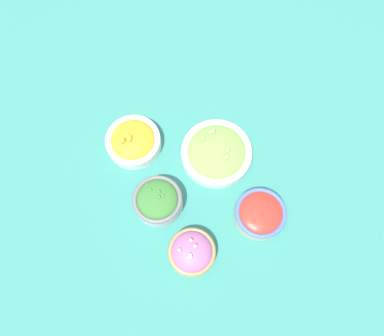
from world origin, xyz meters
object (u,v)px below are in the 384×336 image
object	(u,v)px
bowl_broccoli	(158,201)
bowl_squash	(133,141)
bowl_red_onion	(192,252)
bowl_cherry_tomatoes	(260,213)
bowl_lettuce	(216,152)

from	to	relation	value
bowl_broccoli	bowl_squash	bearing A→B (deg)	-11.84
bowl_red_onion	bowl_squash	bearing A→B (deg)	-6.90
bowl_red_onion	bowl_cherry_tomatoes	world-z (taller)	bowl_red_onion
bowl_cherry_tomatoes	bowl_lettuce	size ratio (longest dim) A/B	0.69
bowl_red_onion	bowl_cherry_tomatoes	bearing A→B (deg)	-95.94
bowl_cherry_tomatoes	bowl_broccoli	distance (m)	0.27
bowl_squash	bowl_red_onion	distance (m)	0.35
bowl_red_onion	bowl_lettuce	bearing A→B (deg)	-49.06
bowl_cherry_tomatoes	bowl_broccoli	size ratio (longest dim) A/B	1.05
bowl_broccoli	bowl_red_onion	bearing A→B (deg)	179.03
bowl_squash	bowl_lettuce	world-z (taller)	bowl_squash
bowl_red_onion	bowl_lettuce	size ratio (longest dim) A/B	0.61
bowl_cherry_tomatoes	bowl_broccoli	world-z (taller)	bowl_broccoli
bowl_squash	bowl_lettuce	size ratio (longest dim) A/B	0.78
bowl_squash	bowl_red_onion	xyz separation A→B (m)	(-0.35, 0.04, 0.00)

